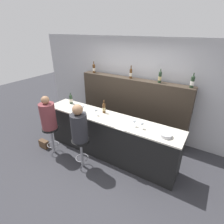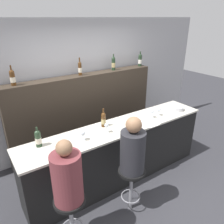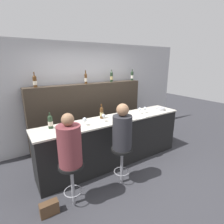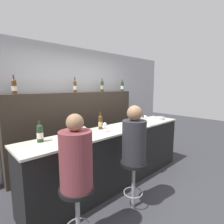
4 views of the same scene
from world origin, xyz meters
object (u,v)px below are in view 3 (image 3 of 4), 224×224
(wine_bottle_counter_1, at_px, (102,113))
(wine_glass_2, at_px, (140,109))
(wine_bottle_backbar_3, at_px, (132,76))
(wine_glass_0, at_px, (85,120))
(wine_bottle_backbar_2, at_px, (111,77))
(wine_bottle_backbar_0, at_px, (35,81))
(metal_bowl, at_px, (161,109))
(guest_seated_left, at_px, (70,144))
(bar_stool_right, at_px, (122,156))
(wine_bottle_counter_0, at_px, (50,122))
(wine_glass_3, at_px, (145,109))
(wine_bottle_backbar_1, at_px, (86,78))
(bar_stool_left, at_px, (72,173))
(guest_seated_right, at_px, (122,130))
(handbag, at_px, (49,208))
(wine_glass_1, at_px, (103,116))

(wine_bottle_counter_1, xyz_separation_m, wine_glass_2, (0.86, -0.20, -0.01))
(wine_bottle_backbar_3, relative_size, wine_glass_0, 2.06)
(wine_bottle_backbar_2, distance_m, wine_glass_0, 1.93)
(wine_bottle_backbar_0, height_order, metal_bowl, wine_bottle_backbar_0)
(guest_seated_left, relative_size, bar_stool_right, 1.12)
(wine_bottle_counter_0, xyz_separation_m, wine_glass_3, (2.04, -0.20, -0.02))
(wine_bottle_backbar_0, xyz_separation_m, guest_seated_left, (0.06, -1.81, -0.71))
(wine_bottle_backbar_1, distance_m, wine_glass_2, 1.54)
(wine_bottle_counter_1, bearing_deg, bar_stool_left, -140.81)
(guest_seated_left, bearing_deg, bar_stool_left, 180.00)
(wine_glass_0, distance_m, guest_seated_left, 0.78)
(wine_bottle_backbar_3, xyz_separation_m, bar_stool_left, (-2.58, -1.81, -1.20))
(wine_bottle_backbar_0, height_order, wine_glass_0, wine_bottle_backbar_0)
(wine_glass_0, xyz_separation_m, guest_seated_left, (-0.50, -0.59, -0.09))
(wine_bottle_counter_1, height_order, wine_glass_0, wine_bottle_counter_1)
(guest_seated_left, bearing_deg, bar_stool_right, 0.00)
(wine_bottle_backbar_3, bearing_deg, wine_bottle_counter_1, -147.64)
(guest_seated_right, xyz_separation_m, handbag, (-1.28, 0.00, -0.93))
(wine_bottle_backbar_1, xyz_separation_m, wine_glass_2, (0.71, -1.22, -0.62))
(wine_glass_3, xyz_separation_m, guest_seated_left, (-1.99, -0.59, -0.09))
(bar_stool_right, bearing_deg, wine_glass_2, 33.07)
(wine_bottle_backbar_3, xyz_separation_m, bar_stool_right, (-1.66, -1.81, -1.20))
(wine_glass_2, relative_size, handbag, 0.58)
(wine_bottle_counter_0, distance_m, wine_glass_3, 2.05)
(wine_glass_2, height_order, bar_stool_right, wine_glass_2)
(wine_bottle_counter_1, relative_size, wine_glass_3, 2.09)
(wine_bottle_backbar_2, distance_m, handbag, 3.31)
(wine_bottle_counter_0, relative_size, wine_bottle_backbar_0, 0.90)
(wine_bottle_backbar_2, distance_m, guest_seated_right, 2.17)
(bar_stool_left, distance_m, guest_seated_right, 1.04)
(metal_bowl, bearing_deg, wine_glass_3, 176.46)
(wine_bottle_backbar_3, xyz_separation_m, guest_seated_right, (-1.66, -1.81, -0.71))
(metal_bowl, relative_size, bar_stool_left, 0.30)
(wine_glass_2, distance_m, bar_stool_right, 1.23)
(wine_glass_3, bearing_deg, wine_glass_2, -180.00)
(metal_bowl, bearing_deg, wine_bottle_backbar_2, 115.97)
(wine_bottle_backbar_1, distance_m, guest_seated_left, 2.24)
(wine_bottle_backbar_0, bearing_deg, wine_glass_1, -51.79)
(wine_glass_3, xyz_separation_m, bar_stool_right, (-1.07, -0.59, -0.57))
(bar_stool_left, xyz_separation_m, guest_seated_right, (0.92, -0.00, 0.49))
(wine_glass_0, xyz_separation_m, bar_stool_left, (-0.50, -0.59, -0.58))
(metal_bowl, bearing_deg, wine_bottle_counter_0, 174.84)
(bar_stool_left, xyz_separation_m, handbag, (-0.37, 0.00, -0.44))
(wine_glass_2, distance_m, metal_bowl, 0.65)
(wine_bottle_backbar_2, xyz_separation_m, wine_glass_2, (-0.04, -1.22, -0.63))
(wine_bottle_backbar_1, xyz_separation_m, bar_stool_left, (-1.12, -1.81, -1.19))
(bar_stool_left, bearing_deg, guest_seated_left, 0.00)
(wine_bottle_backbar_0, bearing_deg, wine_glass_0, -65.23)
(wine_bottle_backbar_3, height_order, wine_glass_1, wine_bottle_backbar_3)
(wine_bottle_counter_1, relative_size, handbag, 1.17)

